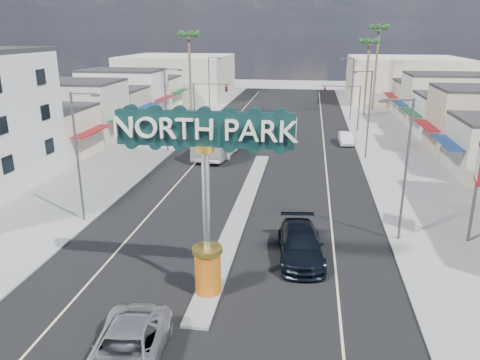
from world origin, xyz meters
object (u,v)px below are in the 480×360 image
(gateway_sign, at_px, (206,183))
(car_parked_left, at_px, (216,143))
(palm_left_far, at_px, (189,40))
(palm_right_far, at_px, (379,33))
(streetlight_l_far, at_px, (210,84))
(car_parked_right, at_px, (346,138))
(streetlight_r_far, at_px, (351,86))
(city_bus, at_px, (225,135))
(palm_right_mid, at_px, (369,46))
(traffic_signal_left, at_px, (207,96))
(streetlight_r_near, at_px, (404,164))
(suv_right, at_px, (300,244))
(streetlight_r_mid, at_px, (368,110))
(streetlight_l_near, at_px, (79,151))
(suv_left, at_px, (126,352))
(streetlight_l_mid, at_px, (167,106))
(traffic_signal_right, at_px, (345,99))
(bank_pylon_sign, at_px, (479,169))

(gateway_sign, distance_m, car_parked_left, 30.31)
(palm_left_far, bearing_deg, palm_right_far, 23.20)
(streetlight_l_far, distance_m, car_parked_left, 21.64)
(car_parked_right, bearing_deg, streetlight_r_far, 82.74)
(palm_right_far, distance_m, city_bus, 37.95)
(streetlight_l_far, height_order, palm_right_mid, palm_right_mid)
(gateway_sign, xyz_separation_m, streetlight_l_far, (-10.43, 50.02, -0.86))
(traffic_signal_left, distance_m, streetlight_l_far, 8.14)
(streetlight_l_far, distance_m, streetlight_r_near, 46.90)
(streetlight_r_near, distance_m, city_bus, 26.05)
(suv_right, xyz_separation_m, car_parked_right, (4.51, 30.00, -0.19))
(streetlight_r_mid, bearing_deg, streetlight_r_near, -90.00)
(streetlight_r_far, bearing_deg, streetlight_r_near, -90.00)
(streetlight_l_near, height_order, palm_right_mid, palm_right_mid)
(suv_left, xyz_separation_m, car_parked_left, (-3.50, 35.24, 0.05))
(streetlight_r_mid, height_order, palm_left_far, palm_left_far)
(streetlight_l_mid, bearing_deg, traffic_signal_left, 84.90)
(traffic_signal_right, distance_m, streetlight_r_mid, 14.07)
(streetlight_l_mid, bearing_deg, city_bus, 10.86)
(traffic_signal_left, relative_size, palm_right_far, 0.43)
(streetlight_l_far, xyz_separation_m, bank_pylon_sign, (25.30, -41.66, -0.25))
(traffic_signal_left, relative_size, palm_left_far, 0.46)
(streetlight_l_near, distance_m, palm_left_far, 40.59)
(gateway_sign, relative_size, palm_left_far, 0.70)
(traffic_signal_left, xyz_separation_m, traffic_signal_right, (18.37, 0.00, 0.00))
(car_parked_right, bearing_deg, bank_pylon_sign, -79.34)
(palm_right_far, bearing_deg, palm_right_mid, -108.43)
(traffic_signal_right, relative_size, streetlight_l_near, 0.67)
(palm_right_far, relative_size, suv_left, 2.35)
(streetlight_r_mid, xyz_separation_m, suv_right, (-5.94, -23.35, -4.18))
(streetlight_l_mid, distance_m, car_parked_right, 21.00)
(streetlight_r_mid, relative_size, palm_right_mid, 0.74)
(traffic_signal_right, height_order, car_parked_right, traffic_signal_right)
(streetlight_l_near, distance_m, city_bus, 22.23)
(streetlight_r_near, height_order, palm_left_far, palm_left_far)
(palm_left_far, xyz_separation_m, palm_right_mid, (26.00, 6.00, -0.90))
(traffic_signal_right, xyz_separation_m, streetlight_l_far, (-19.62, 8.01, 0.79))
(streetlight_r_mid, distance_m, palm_right_far, 33.14)
(traffic_signal_right, xyz_separation_m, city_bus, (-13.61, -12.84, -2.44))
(streetlight_l_near, distance_m, streetlight_r_mid, 28.90)
(bank_pylon_sign, bearing_deg, gateway_sign, -138.44)
(gateway_sign, xyz_separation_m, suv_left, (-2.00, -5.86, -5.09))
(streetlight_l_far, relative_size, palm_right_mid, 0.74)
(streetlight_l_near, relative_size, suv_left, 1.50)
(palm_right_far, distance_m, suv_right, 57.50)
(traffic_signal_left, relative_size, car_parked_right, 1.41)
(streetlight_l_mid, bearing_deg, streetlight_l_far, 90.00)
(streetlight_l_near, bearing_deg, suv_left, -58.73)
(traffic_signal_right, relative_size, palm_left_far, 0.46)
(streetlight_l_near, xyz_separation_m, palm_left_far, (-2.57, 40.00, 6.43))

